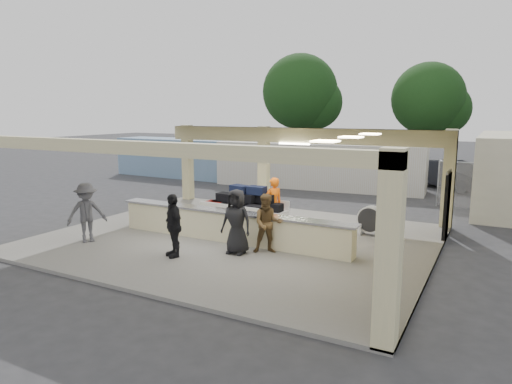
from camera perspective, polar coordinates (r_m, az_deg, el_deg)
The scene contains 15 objects.
ground at distance 14.97m, azimuth -2.28°, elevation -6.05°, with size 120.00×120.00×0.00m, color #2D2D2F.
pavilion at distance 15.12m, azimuth -0.34°, elevation -0.62°, with size 12.01×10.00×3.55m.
baggage_counter at distance 14.40m, azimuth -3.31°, elevation -4.28°, with size 8.20×0.58×0.98m.
luggage_cart at distance 15.76m, azimuth -1.46°, elevation -1.70°, with size 2.75×1.81×1.54m.
drum_fan at distance 15.52m, azimuth 14.18°, elevation -3.37°, with size 0.92×0.49×0.99m.
baggage_handler at distance 15.68m, azimuth 2.19°, elevation -1.48°, with size 0.67×0.37×1.83m, color #FF650D.
passenger_a at distance 13.14m, azimuth 1.46°, elevation -3.96°, with size 0.84×0.37×1.73m, color brown.
passenger_b at distance 13.01m, azimuth -10.31°, elevation -4.12°, with size 1.05×0.38×1.79m, color black.
passenger_c at distance 15.17m, azimuth -20.41°, elevation -2.44°, with size 1.20×0.42×1.86m, color #454549.
passenger_d at distance 13.07m, azimuth -2.46°, elevation -3.71°, with size 0.92×0.38×1.88m, color black.
car_dark at distance 26.86m, azimuth 23.30°, elevation 1.97°, with size 1.66×4.69×1.56m, color black.
container_white at distance 25.38m, azimuth 7.68°, elevation 3.30°, with size 11.37×2.27×2.46m, color silver.
container_blue at distance 29.92m, azimuth -9.11°, elevation 4.23°, with size 9.37×2.25×2.44m, color #7C9AC6.
tree_left at distance 39.54m, azimuth 6.04°, elevation 11.99°, with size 6.60×6.30×9.00m.
tree_mid at distance 38.88m, azimuth 21.20°, elevation 10.50°, with size 6.00×5.60×8.00m.
Camera 1 is at (7.32, -12.39, 4.11)m, focal length 32.00 mm.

